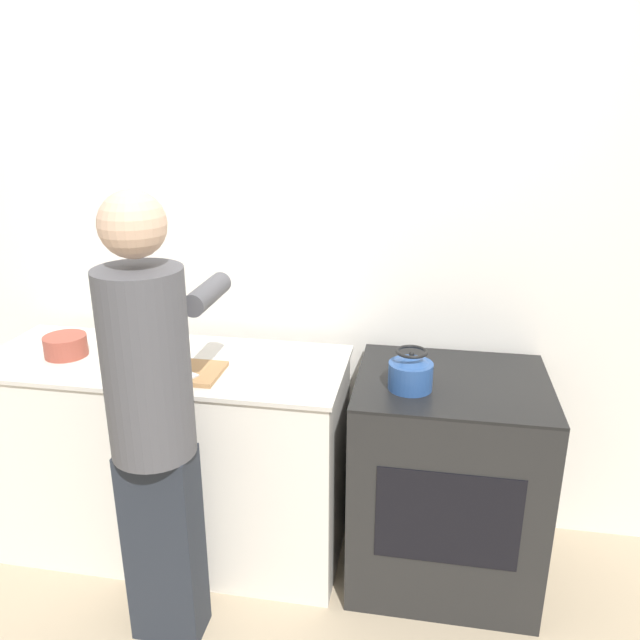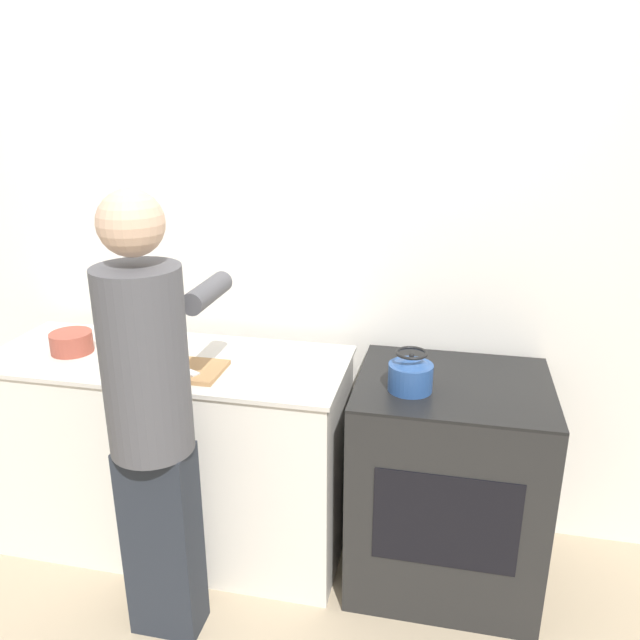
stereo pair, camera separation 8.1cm
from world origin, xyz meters
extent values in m
plane|color=tan|center=(0.00, 0.00, 0.00)|extent=(12.00, 12.00, 0.00)
cube|color=white|center=(0.00, 0.71, 1.30)|extent=(8.00, 0.05, 2.60)
cube|color=silver|center=(-0.41, 0.29, 0.45)|extent=(1.51, 0.58, 0.89)
cube|color=beige|center=(-0.41, 0.29, 0.90)|extent=(1.54, 0.61, 0.02)
cube|color=black|center=(0.79, 0.32, 0.44)|extent=(0.75, 0.65, 0.89)
cube|color=black|center=(0.79, 0.32, 0.89)|extent=(0.75, 0.65, 0.01)
cube|color=black|center=(0.79, 0.00, 0.49)|extent=(0.53, 0.01, 0.39)
cube|color=#242932|center=(-0.23, -0.20, 0.39)|extent=(0.26, 0.16, 0.79)
cylinder|color=#4C4C51|center=(-0.23, -0.20, 1.11)|extent=(0.29, 0.29, 0.65)
sphere|color=#D1A889|center=(-0.23, -0.20, 1.58)|extent=(0.21, 0.21, 0.21)
cylinder|color=#4C4C51|center=(-0.36, 0.07, 1.28)|extent=(0.08, 0.30, 0.08)
cylinder|color=#4C4C51|center=(-0.11, 0.07, 1.28)|extent=(0.08, 0.30, 0.08)
cube|color=#A87A4C|center=(-0.27, 0.17, 0.92)|extent=(0.30, 0.23, 0.02)
cube|color=silver|center=(-0.25, 0.14, 0.93)|extent=(0.13, 0.09, 0.01)
cube|color=black|center=(-0.34, 0.19, 0.93)|extent=(0.08, 0.06, 0.01)
cylinder|color=#284C8C|center=(0.62, 0.22, 0.95)|extent=(0.17, 0.17, 0.11)
cone|color=#284C8C|center=(0.62, 0.22, 1.02)|extent=(0.13, 0.13, 0.03)
sphere|color=black|center=(0.62, 0.22, 1.04)|extent=(0.02, 0.02, 0.02)
torus|color=black|center=(0.62, 0.22, 1.05)|extent=(0.12, 0.12, 0.01)
cylinder|color=#9E4738|center=(-0.83, 0.26, 0.95)|extent=(0.18, 0.18, 0.09)
cylinder|color=tan|center=(-0.59, 0.36, 0.97)|extent=(0.13, 0.13, 0.12)
cylinder|color=#28231E|center=(-0.59, 0.36, 1.04)|extent=(0.13, 0.13, 0.01)
camera|label=1|loc=(0.66, -1.96, 1.94)|focal=35.00mm
camera|label=2|loc=(0.74, -1.94, 1.94)|focal=35.00mm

